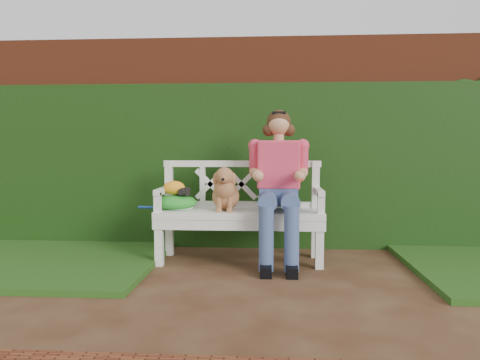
{
  "coord_description": "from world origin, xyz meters",
  "views": [
    {
      "loc": [
        -0.09,
        -3.2,
        1.05
      ],
      "look_at": [
        -0.37,
        1.01,
        0.75
      ],
      "focal_mm": 35.0,
      "sensor_mm": 36.0,
      "label": 1
    }
  ],
  "objects": [
    {
      "name": "garden_bench",
      "position": [
        -0.37,
        1.01,
        0.24
      ],
      "size": [
        1.6,
        0.65,
        0.48
      ],
      "primitive_type": null,
      "rotation": [
        0.0,
        0.0,
        -0.03
      ],
      "color": "white",
      "rests_on": "ground"
    },
    {
      "name": "tennis_racket",
      "position": [
        -0.97,
        1.02,
        0.49
      ],
      "size": [
        0.56,
        0.29,
        0.03
      ],
      "primitive_type": null,
      "rotation": [
        0.0,
        0.0,
        0.14
      ],
      "color": "white",
      "rests_on": "garden_bench"
    },
    {
      "name": "ivy_hedge",
      "position": [
        0.0,
        1.68,
        0.85
      ],
      "size": [
        10.0,
        0.18,
        1.7
      ],
      "primitive_type": "cube",
      "color": "#1D4112",
      "rests_on": "ground"
    },
    {
      "name": "grass_left",
      "position": [
        -2.4,
        0.9,
        0.03
      ],
      "size": [
        2.6,
        2.0,
        0.05
      ],
      "primitive_type": "cube",
      "color": "#183810",
      "rests_on": "ground"
    },
    {
      "name": "seated_woman",
      "position": [
        -0.02,
        0.99,
        0.68
      ],
      "size": [
        0.83,
        0.93,
        1.35
      ],
      "primitive_type": null,
      "rotation": [
        0.0,
        0.0,
        -0.41
      ],
      "color": "#C74157",
      "rests_on": "ground"
    },
    {
      "name": "camera_item",
      "position": [
        -0.89,
        0.99,
        0.65
      ],
      "size": [
        0.12,
        0.11,
        0.07
      ],
      "primitive_type": "cube",
      "rotation": [
        0.0,
        0.0,
        -0.39
      ],
      "color": "black",
      "rests_on": "green_bag"
    },
    {
      "name": "baseball_glove",
      "position": [
        -0.98,
        1.0,
        0.68
      ],
      "size": [
        0.21,
        0.16,
        0.13
      ],
      "primitive_type": "ellipsoid",
      "rotation": [
        0.0,
        0.0,
        0.04
      ],
      "color": "orange",
      "rests_on": "green_bag"
    },
    {
      "name": "brick_wall",
      "position": [
        0.0,
        1.9,
        1.1
      ],
      "size": [
        10.0,
        0.3,
        2.2
      ],
      "primitive_type": "cube",
      "color": "maroon",
      "rests_on": "ground"
    },
    {
      "name": "green_bag",
      "position": [
        -0.96,
        0.99,
        0.55
      ],
      "size": [
        0.48,
        0.43,
        0.13
      ],
      "primitive_type": null,
      "rotation": [
        0.0,
        0.0,
        -0.42
      ],
      "color": "#2A6A21",
      "rests_on": "garden_bench"
    },
    {
      "name": "ground",
      "position": [
        0.0,
        0.0,
        0.0
      ],
      "size": [
        60.0,
        60.0,
        0.0
      ],
      "primitive_type": "plane",
      "color": "#391C0F"
    },
    {
      "name": "dog",
      "position": [
        -0.5,
        0.96,
        0.68
      ],
      "size": [
        0.38,
        0.43,
        0.4
      ],
      "primitive_type": null,
      "rotation": [
        0.0,
        0.0,
        0.39
      ],
      "color": "#9A6231",
      "rests_on": "garden_bench"
    }
  ]
}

